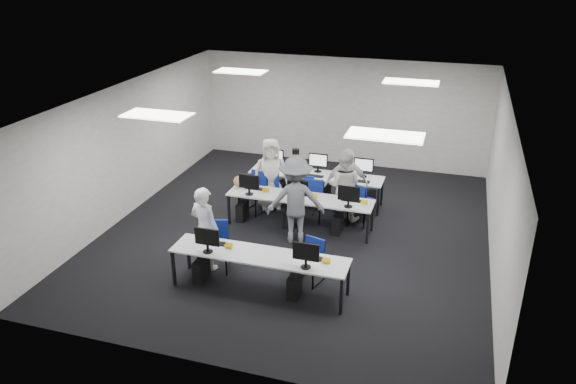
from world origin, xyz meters
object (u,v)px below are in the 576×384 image
(chair_1, at_px, (310,269))
(student_3, at_px, (346,185))
(student_1, at_px, (344,186))
(student_0, at_px, (205,228))
(chair_0, at_px, (216,255))
(desk_front, at_px, (259,257))
(chair_3, at_px, (312,208))
(photographer, at_px, (296,200))
(chair_5, at_px, (272,195))
(chair_6, at_px, (305,199))
(chair_2, at_px, (255,200))
(student_2, at_px, (271,174))
(chair_4, at_px, (357,213))
(desk_mid, at_px, (300,199))
(chair_7, at_px, (361,207))

(chair_1, bearing_deg, student_3, 104.16)
(chair_1, relative_size, student_1, 0.52)
(student_0, xyz_separation_m, student_3, (2.11, 2.87, 0.01))
(chair_0, distance_m, student_0, 0.57)
(student_0, bearing_deg, desk_front, 172.96)
(chair_3, distance_m, photographer, 1.24)
(desk_front, distance_m, chair_0, 1.19)
(chair_5, bearing_deg, chair_6, -8.15)
(desk_front, xyz_separation_m, photographer, (0.08, 2.00, 0.25))
(desk_front, bearing_deg, chair_2, 111.70)
(student_2, relative_size, photographer, 0.92)
(chair_2, bearing_deg, student_1, 23.97)
(chair_3, distance_m, student_0, 3.01)
(chair_4, height_order, photographer, photographer)
(student_1, bearing_deg, chair_6, -6.73)
(chair_4, relative_size, student_1, 0.51)
(student_0, xyz_separation_m, photographer, (1.33, 1.55, 0.09))
(desk_mid, bearing_deg, student_1, 41.82)
(desk_mid, distance_m, chair_1, 2.24)
(chair_7, xyz_separation_m, student_2, (-2.14, -0.11, 0.59))
(chair_1, distance_m, chair_2, 3.25)
(chair_1, bearing_deg, chair_0, -161.41)
(chair_4, distance_m, photographer, 1.72)
(chair_3, height_order, photographer, photographer)
(desk_mid, height_order, student_3, student_3)
(chair_7, distance_m, photographer, 1.99)
(desk_front, xyz_separation_m, chair_4, (1.16, 3.15, -0.42))
(chair_4, distance_m, chair_6, 1.31)
(chair_2, distance_m, student_1, 2.12)
(student_0, bearing_deg, photographer, -117.65)
(chair_4, xyz_separation_m, chair_7, (0.05, 0.34, 0.01))
(student_2, relative_size, student_3, 1.02)
(chair_0, height_order, chair_6, chair_6)
(desk_mid, relative_size, chair_6, 3.35)
(student_1, bearing_deg, desk_mid, 43.91)
(chair_0, xyz_separation_m, photographer, (1.12, 1.55, 0.63))
(chair_1, distance_m, chair_7, 2.98)
(chair_0, relative_size, student_1, 0.59)
(chair_1, bearing_deg, student_2, 136.77)
(student_0, relative_size, student_3, 0.99)
(chair_5, xyz_separation_m, chair_7, (2.15, 0.01, -0.02))
(student_2, distance_m, photographer, 1.72)
(chair_0, bearing_deg, chair_4, 34.32)
(chair_2, bearing_deg, desk_mid, -4.41)
(student_2, bearing_deg, chair_0, -113.29)
(chair_0, relative_size, student_0, 0.57)
(chair_4, distance_m, student_0, 3.66)
(chair_4, distance_m, chair_5, 2.13)
(chair_4, xyz_separation_m, chair_6, (-1.27, 0.32, 0.04))
(chair_2, relative_size, chair_4, 1.15)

